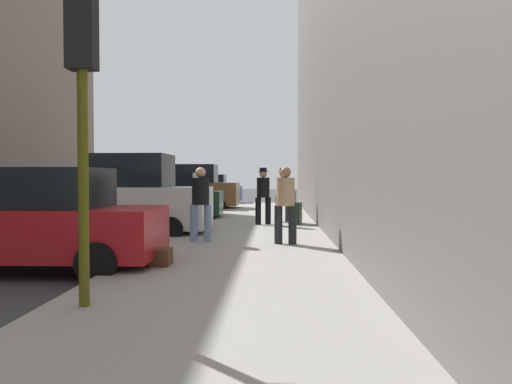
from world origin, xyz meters
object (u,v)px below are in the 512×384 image
object	(u,v)px
parked_white_van	(126,199)
duffel_bag	(161,257)
parked_blue_sedan	(207,190)
pedestrian_in_jeans	(201,200)
parked_bronze_suv	(192,190)
parked_dark_green_sedan	(166,198)
pedestrian_with_beanie	(283,192)
rolling_suitcase	(295,213)
pedestrian_in_tan_coat	(285,201)
parked_red_hatchback	(39,223)
pedestrian_with_fedora	(263,193)
fire_hydrant	(206,212)
traffic_light	(82,78)

from	to	relation	value
parked_white_van	duffel_bag	distance (m)	5.54
parked_blue_sedan	pedestrian_in_jeans	size ratio (longest dim) A/B	2.47
parked_bronze_suv	pedestrian_in_jeans	xyz separation A→B (m)	(2.33, -12.62, 0.07)
parked_dark_green_sedan	pedestrian_with_beanie	distance (m)	4.71
parked_white_van	rolling_suitcase	xyz separation A→B (m)	(4.69, 2.45, -0.54)
pedestrian_with_beanie	pedestrian_in_tan_coat	world-z (taller)	pedestrian_with_beanie
parked_white_van	parked_bronze_suv	size ratio (longest dim) A/B	1.00
parked_red_hatchback	rolling_suitcase	xyz separation A→B (m)	(4.69, 7.40, -0.36)
parked_red_hatchback	pedestrian_with_fedora	bearing A→B (deg)	62.91
fire_hydrant	traffic_light	bearing A→B (deg)	-89.72
parked_blue_sedan	pedestrian_in_jeans	distance (m)	18.06
traffic_light	pedestrian_in_tan_coat	bearing A→B (deg)	65.83
parked_dark_green_sedan	pedestrian_in_tan_coat	bearing A→B (deg)	-59.91
pedestrian_in_jeans	parked_bronze_suv	bearing A→B (deg)	100.46
pedestrian_with_fedora	pedestrian_in_tan_coat	size ratio (longest dim) A/B	1.04
rolling_suitcase	parked_blue_sedan	bearing A→B (deg)	109.09
parked_red_hatchback	parked_white_van	size ratio (longest dim) A/B	0.91
traffic_light	duffel_bag	bearing A→B (deg)	84.03
parked_red_hatchback	pedestrian_in_tan_coat	xyz separation A→B (m)	(4.28, 2.63, 0.26)
parked_bronze_suv	pedestrian_in_tan_coat	bearing A→B (deg)	-71.83
pedestrian_with_fedora	rolling_suitcase	world-z (taller)	pedestrian_with_fedora
parked_bronze_suv	traffic_light	distance (m)	18.60
parked_blue_sedan	parked_bronze_suv	bearing A→B (deg)	-90.00
parked_red_hatchback	parked_blue_sedan	bearing A→B (deg)	90.00
parked_bronze_suv	parked_blue_sedan	bearing A→B (deg)	90.00
parked_red_hatchback	pedestrian_with_beanie	xyz separation A→B (m)	(4.31, 8.14, 0.29)
pedestrian_in_tan_coat	rolling_suitcase	distance (m)	4.83
pedestrian_in_tan_coat	duffel_bag	world-z (taller)	pedestrian_in_tan_coat
rolling_suitcase	traffic_light	bearing A→B (deg)	-105.57
fire_hydrant	pedestrian_in_tan_coat	bearing A→B (deg)	-63.53
rolling_suitcase	parked_red_hatchback	bearing A→B (deg)	-122.34
parked_red_hatchback	duffel_bag	world-z (taller)	parked_red_hatchback
parked_dark_green_sedan	fire_hydrant	size ratio (longest dim) A/B	6.02
pedestrian_with_beanie	duffel_bag	bearing A→B (deg)	-104.79
parked_red_hatchback	fire_hydrant	world-z (taller)	parked_red_hatchback
rolling_suitcase	duffel_bag	world-z (taller)	rolling_suitcase
fire_hydrant	pedestrian_with_fedora	bearing A→B (deg)	-12.55
parked_dark_green_sedan	traffic_light	bearing A→B (deg)	-81.75
pedestrian_with_beanie	pedestrian_with_fedora	world-z (taller)	same
parked_white_van	parked_dark_green_sedan	distance (m)	5.07
parked_dark_green_sedan	pedestrian_with_fedora	xyz separation A→B (m)	(3.67, -2.83, 0.29)
parked_white_van	parked_dark_green_sedan	world-z (taller)	parked_white_van
pedestrian_with_beanie	pedestrian_in_tan_coat	distance (m)	5.51
parked_bronze_suv	duffel_bag	xyz separation A→B (m)	(2.13, -15.78, -0.74)
pedestrian_in_tan_coat	fire_hydrant	bearing A→B (deg)	116.47
parked_bronze_suv	rolling_suitcase	bearing A→B (deg)	-60.43
parked_dark_green_sedan	pedestrian_in_tan_coat	distance (m)	8.53
parked_bronze_suv	traffic_light	world-z (taller)	traffic_light
duffel_bag	parked_white_van	bearing A→B (deg)	112.83
parked_white_van	rolling_suitcase	bearing A→B (deg)	27.64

